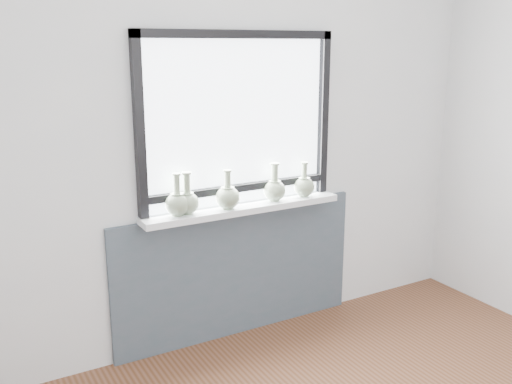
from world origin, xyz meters
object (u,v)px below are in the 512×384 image
windowsill (243,208)px  vase_b (187,201)px  vase_d (275,189)px  vase_a (177,203)px  vase_e (304,186)px  vase_c (228,196)px

windowsill → vase_b: size_ratio=5.26×
windowsill → vase_d: vase_d is taller
vase_a → vase_e: bearing=-0.3°
windowsill → vase_d: (0.22, -0.00, 0.10)m
vase_b → vase_c: bearing=-4.9°
vase_b → vase_c: (0.25, -0.02, 0.00)m
windowsill → vase_d: size_ratio=5.39×
vase_d → vase_a: bearing=-180.0°
vase_b → vase_d: 0.60m
windowsill → vase_b: bearing=-179.8°
vase_c → vase_e: vase_c is taller
windowsill → vase_c: (-0.12, -0.02, 0.10)m
windowsill → vase_d: 0.25m
vase_b → vase_a: bearing=-177.7°
vase_b → vase_d: vase_b is taller
vase_d → windowsill: bearing=179.0°
vase_c → vase_e: 0.57m
vase_b → vase_d: size_ratio=1.02×
vase_d → vase_e: size_ratio=1.07×
vase_a → vase_b: 0.06m
vase_a → vase_b: same height
vase_c → vase_d: vase_d is taller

